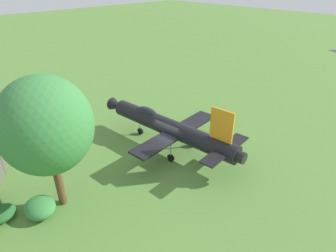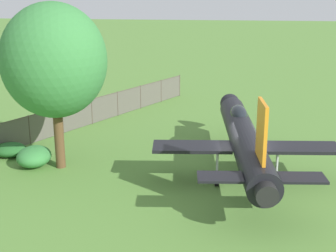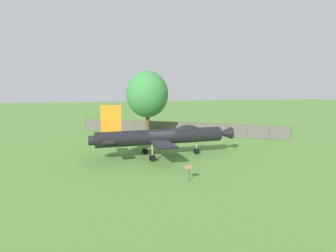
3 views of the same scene
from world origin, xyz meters
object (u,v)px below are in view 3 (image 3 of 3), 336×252
at_px(shade_tree, 147,94).
at_px(shrub_by_tree, 146,133).
at_px(info_plaque, 189,169).
at_px(display_jet, 165,136).
at_px(shrub_near_fence, 153,132).

height_order(shade_tree, shrub_by_tree, shade_tree).
xyz_separation_m(shade_tree, info_plaque, (17.06, 0.19, -4.80)).
bearing_deg(info_plaque, display_jet, -179.23).
relative_size(display_jet, shrub_near_fence, 7.84).
bearing_deg(shade_tree, shrub_by_tree, 179.90).
relative_size(shade_tree, shrub_near_fence, 4.73).
bearing_deg(shade_tree, display_jet, 0.52).
bearing_deg(display_jet, info_plaque, -93.83).
bearing_deg(display_jet, shrub_by_tree, 85.83).
height_order(display_jet, shrub_by_tree, display_jet).
bearing_deg(shrub_near_fence, shade_tree, -21.71).
height_order(shrub_near_fence, shrub_by_tree, shrub_by_tree).
bearing_deg(shrub_near_fence, info_plaque, -3.21).
height_order(shade_tree, shrub_near_fence, shade_tree).
relative_size(shrub_by_tree, info_plaque, 1.83).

